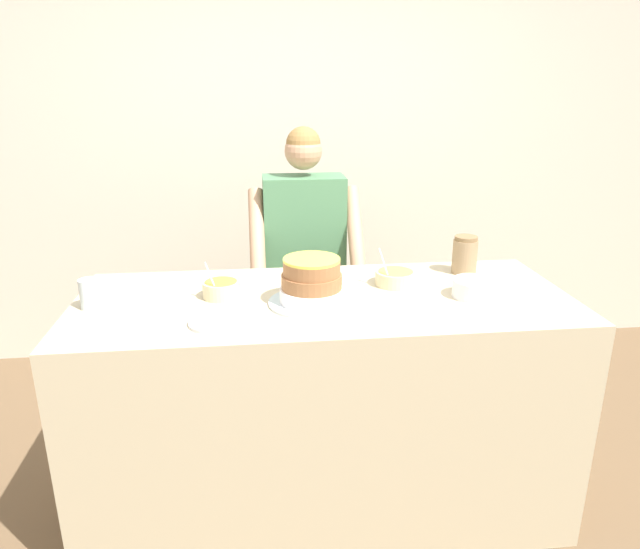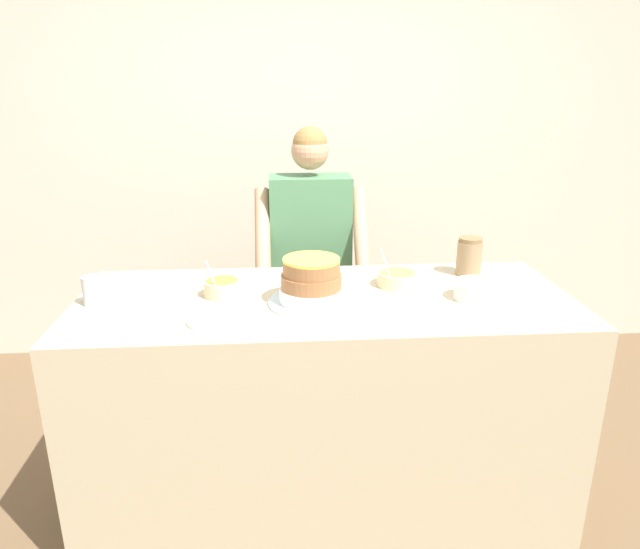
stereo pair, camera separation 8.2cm
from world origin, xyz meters
name	(u,v)px [view 1 (the left image)]	position (x,y,z in m)	size (l,w,h in m)	color
wall_back	(294,159)	(0.00, 2.01, 1.30)	(10.00, 0.05, 2.60)	beige
counter	(324,403)	(0.00, 0.40, 0.48)	(1.95, 0.80, 0.96)	#C6B793
person_baker	(304,251)	(-0.01, 1.17, 0.92)	(0.56, 0.45, 1.56)	#2D2D38
cake	(312,284)	(-0.06, 0.34, 1.04)	(0.33, 0.33, 0.18)	silver
frosting_bowl_orange	(221,288)	(-0.40, 0.45, 1.00)	(0.15, 0.15, 0.15)	beige
frosting_bowl_white	(474,287)	(0.59, 0.34, 1.00)	(0.17, 0.17, 0.07)	white
frosting_bowl_yellow	(395,277)	(0.31, 0.51, 0.99)	(0.17, 0.17, 0.16)	beige
drinking_glass	(90,294)	(-0.88, 0.39, 1.02)	(0.07, 0.07, 0.11)	silver
ceramic_plate	(219,321)	(-0.40, 0.19, 0.97)	(0.21, 0.21, 0.01)	silver
stoneware_jar	(465,255)	(0.65, 0.63, 1.04)	(0.11, 0.11, 0.17)	#9E7F5B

